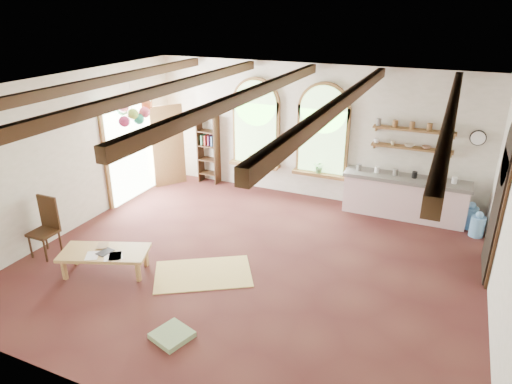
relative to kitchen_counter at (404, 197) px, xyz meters
The scene contains 27 objects.
floor 3.97m from the kitchen_counter, 125.71° to the right, with size 8.00×8.00×0.00m, color #532822.
ceiling_beams 4.73m from the kitchen_counter, 125.71° to the right, with size 6.20×6.80×0.18m, color #351C10, non-canonical shape.
window_left 3.88m from the kitchen_counter, behind, with size 1.30×0.28×2.20m.
window_right 2.32m from the kitchen_counter, behind, with size 1.30×0.28×2.20m.
left_doorway 6.44m from the kitchen_counter, 167.37° to the right, with size 0.10×1.90×2.50m, color brown.
right_doorway 2.45m from the kitchen_counter, 45.86° to the right, with size 0.10×1.30×2.40m, color black.
kitchen_counter is the anchor object (origin of this frame).
wall_shelf_lower 1.09m from the kitchen_counter, 90.00° to the left, with size 1.70×0.24×0.04m, color brown.
wall_shelf_upper 1.49m from the kitchen_counter, 90.00° to the left, with size 1.70×0.24×0.04m, color brown.
wall_clock 1.91m from the kitchen_counter, 11.31° to the left, with size 0.32×0.32×0.04m, color black.
bookshelf 5.02m from the kitchen_counter, behind, with size 0.53×0.32×1.80m.
coffee_table 6.37m from the kitchen_counter, 134.91° to the right, with size 1.65×1.19×0.43m.
side_chair 7.45m from the kitchen_counter, 143.07° to the right, with size 0.46×0.46×1.14m.
floor_mat 4.87m from the kitchen_counter, 126.79° to the right, with size 1.68×1.04×0.02m, color tan.
floor_cushion 6.05m from the kitchen_counter, 114.22° to the right, with size 0.50×0.50×0.09m, color gray.
water_jug_a 1.39m from the kitchen_counter, ahead, with size 0.31×0.31×0.60m.
water_jug_b 1.58m from the kitchen_counter, 12.93° to the right, with size 0.29×0.29×0.55m.
balloon_cluster 6.21m from the kitchen_counter, 159.30° to the right, with size 0.80×0.87×1.15m.
table_book 6.48m from the kitchen_counter, 136.81° to the right, with size 0.18×0.26×0.02m, color olive.
tablet 6.36m from the kitchen_counter, 134.48° to the right, with size 0.19×0.28×0.01m, color black.
potted_plant_left 3.72m from the kitchen_counter, behind, with size 0.27×0.23×0.30m, color #598C4C.
potted_plant_right 2.04m from the kitchen_counter, behind, with size 0.27×0.23×0.30m, color #598C4C.
shelf_cup_a 1.38m from the kitchen_counter, 166.50° to the left, with size 0.12×0.10×0.10m, color white.
shelf_cup_b 1.22m from the kitchen_counter, 155.77° to the left, with size 0.10×0.10×0.09m, color beige.
shelf_bowl_a 1.14m from the kitchen_counter, 105.52° to the left, with size 0.22×0.22×0.05m, color beige.
shelf_bowl_b 1.18m from the kitchen_counter, 30.96° to the left, with size 0.20×0.20×0.06m, color #8C664C.
shelf_vase 1.37m from the kitchen_counter, 15.48° to the left, with size 0.18×0.18×0.19m, color slate.
Camera 1 is at (3.05, -6.60, 4.46)m, focal length 32.00 mm.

